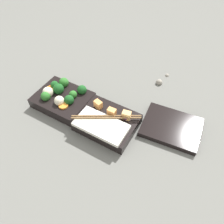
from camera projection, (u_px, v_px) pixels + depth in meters
The scene contains 6 objects.
ground_plane at pixel (83, 114), 0.79m from camera, with size 3.00×3.00×0.00m, color slate.
bento_tray_vegetable at pixel (62, 98), 0.80m from camera, with size 0.19×0.15×0.07m.
bento_tray_rice at pixel (106, 123), 0.73m from camera, with size 0.20×0.15×0.07m.
bento_lid at pixel (171, 127), 0.74m from camera, with size 0.19×0.15×0.02m, color black.
pebble_0 at pixel (167, 75), 0.92m from camera, with size 0.02×0.02×0.02m, color gray.
pebble_1 at pixel (159, 82), 0.89m from camera, with size 0.03×0.03×0.03m, color gray.
Camera 1 is at (0.34, -0.38, 0.60)m, focal length 35.00 mm.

